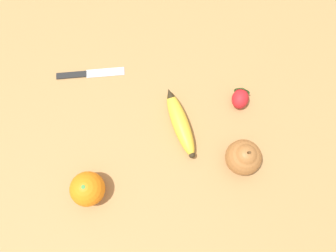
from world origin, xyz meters
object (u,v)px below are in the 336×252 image
Objects in this scene: banana at (180,123)px; pear at (244,157)px; strawberry at (241,97)px; orange at (88,189)px; paring_knife at (88,74)px.

banana is 0.17m from pear.
banana is 0.16m from strawberry.
pear is at bearing -167.27° from strawberry.
strawberry is at bearing 24.74° from orange.
orange is 0.77× the size of pear.
pear is 0.58× the size of paring_knife.
orange is at bearing 108.79° from banana.
paring_knife is at bearing 95.15° from strawberry.
pear is at bearing 3.89° from orange.
paring_knife is (-0.34, 0.27, -0.04)m from pear.
banana reaches higher than paring_knife.
strawberry is at bearing -85.01° from banana.
strawberry is at bearing 79.42° from pear.
strawberry is at bearing 74.23° from paring_knife.
strawberry is (0.15, 0.05, 0.00)m from banana.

